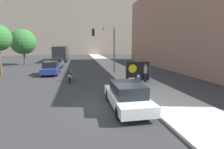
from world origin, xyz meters
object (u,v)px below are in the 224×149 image
Objects in this scene: parked_car_curbside at (127,95)px; motorcycle_on_road at (70,76)px; traffic_light_pole at (106,42)px; city_bus_on_road at (61,52)px; protest_banner at (138,71)px; pedestrian_behind at (136,68)px; seated_protester at (138,83)px; car_on_road_nearest at (51,68)px; jogger_on_sidewalk at (145,73)px; street_tree_midblock at (23,42)px; car_on_road_midblock at (57,63)px.

parked_car_curbside reaches higher than motorcycle_on_road.
city_bus_on_road is (-6.81, 18.71, -2.01)m from traffic_light_pole.
traffic_light_pole reaches higher than protest_banner.
motorcycle_on_road is at bearing 49.97° from pedestrian_behind.
traffic_light_pole is (-1.91, 5.85, 2.71)m from protest_banner.
motorcycle_on_road is at bearing 137.01° from seated_protester.
jogger_on_sidewalk is at bearing -36.52° from car_on_road_nearest.
street_tree_midblock is (-11.65, 23.67, 3.23)m from parked_car_curbside.
seated_protester is 9.62m from traffic_light_pole.
city_bus_on_road is 9.10m from street_tree_midblock.
car_on_road_midblock is at bearing 106.61° from parked_car_curbside.
traffic_light_pole is at bearing 86.23° from parked_car_curbside.
parked_car_curbside is 31.11m from city_bus_on_road.
pedestrian_behind is (0.07, 2.71, 0.10)m from jogger_on_sidewalk.
car_on_road_midblock is at bearing -35.80° from street_tree_midblock.
pedestrian_behind is 0.42× the size of car_on_road_midblock.
street_tree_midblock reaches higher than protest_banner.
jogger_on_sidewalk is at bearing -69.21° from city_bus_on_road.
street_tree_midblock reaches higher than parked_car_curbside.
seated_protester is at bearing -108.10° from protest_banner.
car_on_road_midblock is 2.03× the size of motorcycle_on_road.
traffic_light_pole reaches higher than parked_car_curbside.
seated_protester is 0.27× the size of car_on_road_nearest.
car_on_road_midblock is (-5.80, 19.45, -0.01)m from parked_car_curbside.
protest_banner is 22.98m from street_tree_midblock.
car_on_road_midblock is at bearing 90.76° from car_on_road_nearest.
city_bus_on_road reaches higher than parked_car_curbside.
seated_protester is 18.34m from car_on_road_midblock.
protest_banner is 0.53× the size of car_on_road_midblock.
city_bus_on_road is (-0.33, 18.04, 1.03)m from car_on_road_nearest.
protest_banner reaches higher than car_on_road_midblock.
motorcycle_on_road is (-4.98, 5.28, -0.26)m from seated_protester.
seated_protester is at bearing 118.43° from pedestrian_behind.
street_tree_midblock is (-15.01, 17.93, 2.99)m from jogger_on_sidewalk.
protest_banner reaches higher than motorcycle_on_road.
traffic_light_pole is at bearing -49.35° from car_on_road_midblock.
pedestrian_behind is 0.39× the size of parked_car_curbside.
street_tree_midblock is at bearing 136.29° from traffic_light_pole.
traffic_light_pole is 17.19m from street_tree_midblock.
parked_car_curbside reaches higher than seated_protester.
seated_protester is 7.27m from motorcycle_on_road.
jogger_on_sidewalk is at bearing -50.06° from street_tree_midblock.
motorcycle_on_road is (2.44, -11.49, -0.19)m from car_on_road_midblock.
city_bus_on_road reaches higher than pedestrian_behind.
jogger_on_sidewalk is 2.71m from pedestrian_behind.
parked_car_curbside reaches higher than car_on_road_midblock.
traffic_light_pole reaches higher than car_on_road_nearest.
car_on_road_nearest is 0.75× the size of street_tree_midblock.
pedestrian_behind is 0.79× the size of protest_banner.
jogger_on_sidewalk is at bearing 59.64° from parked_car_curbside.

